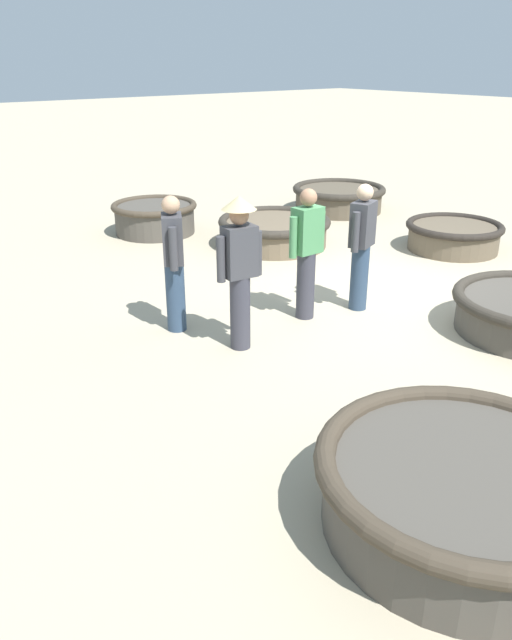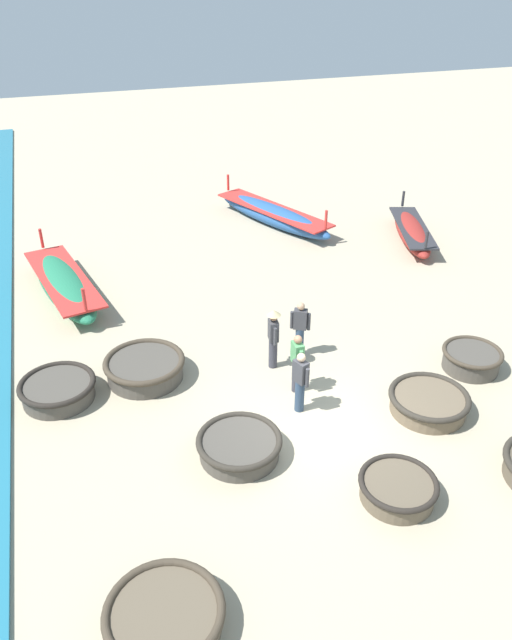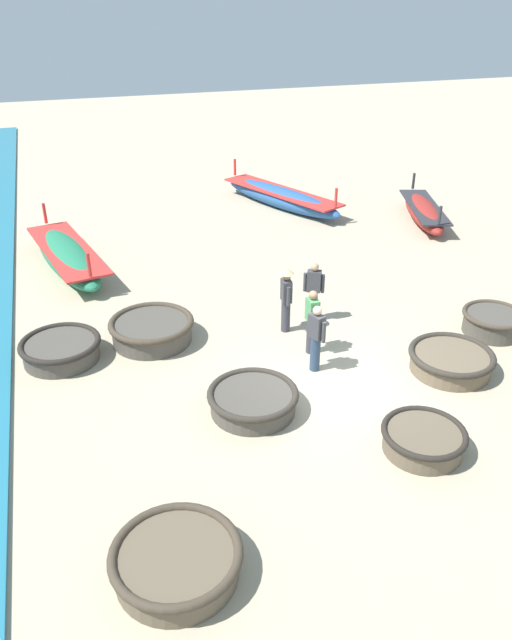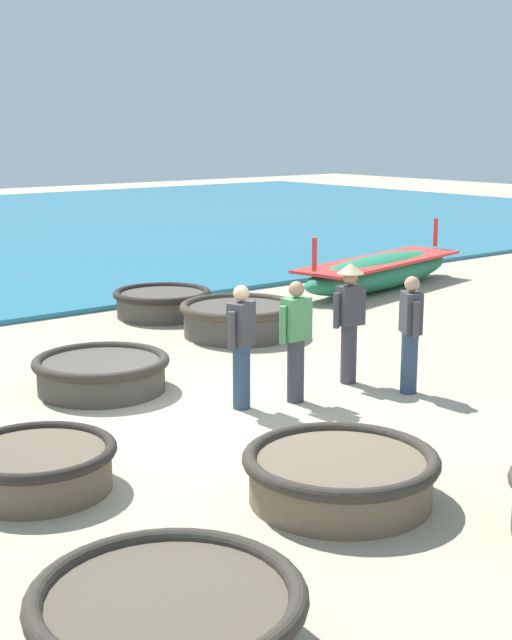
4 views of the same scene
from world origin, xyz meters
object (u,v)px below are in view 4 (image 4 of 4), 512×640
at_px(coracle_front_left, 101,372).
at_px(fisherman_by_coracle, 350,315).
at_px(coracle_upturned, 168,619).
at_px(coracle_nearest, 37,466).
at_px(long_boat_white_hull, 380,271).
at_px(fisherman_crouching, 410,332).
at_px(coracle_beside_post, 162,302).
at_px(fisherman_standing_left, 296,338).
at_px(fisherman_with_hat, 241,344).
at_px(coracle_front_right, 340,474).
at_px(coracle_far_right, 239,317).

bearing_deg(coracle_front_left, fisherman_by_coracle, 58.07).
xyz_separation_m(coracle_upturned, coracle_nearest, (-3.15, 0.53, -0.03)).
relative_size(long_boat_white_hull, fisherman_crouching, 3.42).
distance_m(coracle_beside_post, fisherman_crouching, 6.16).
relative_size(coracle_front_left, fisherman_standing_left, 1.16).
distance_m(coracle_nearest, fisherman_by_coracle, 5.08).
bearing_deg(coracle_nearest, coracle_upturned, -9.62).
relative_size(long_boat_white_hull, fisherman_by_coracle, 3.22).
bearing_deg(fisherman_with_hat, fisherman_standing_left, 73.82).
bearing_deg(fisherman_with_hat, coracle_beside_post, 157.36).
relative_size(coracle_front_right, coracle_beside_post, 1.03).
bearing_deg(coracle_front_left, coracle_upturned, -24.86).
height_order(coracle_nearest, coracle_far_right, coracle_far_right).
xyz_separation_m(coracle_front_right, coracle_far_right, (-5.99, 3.38, 0.04)).
distance_m(coracle_front_right, fisherman_with_hat, 3.04).
distance_m(coracle_nearest, coracle_beside_post, 8.08).
distance_m(fisherman_standing_left, fisherman_crouching, 1.56).
bearing_deg(coracle_front_right, coracle_nearest, -133.29).
distance_m(coracle_front_right, fisherman_crouching, 3.73).
xyz_separation_m(coracle_nearest, coracle_front_right, (2.01, 2.14, 0.01)).
xyz_separation_m(coracle_front_right, coracle_beside_post, (-8.09, 3.19, 0.01)).
relative_size(coracle_far_right, fisherman_crouching, 1.29).
relative_size(coracle_upturned, fisherman_crouching, 1.20).
bearing_deg(coracle_front_right, long_boat_white_hull, 131.96).
bearing_deg(fisherman_by_coracle, fisherman_standing_left, -80.31).
bearing_deg(fisherman_crouching, fisherman_by_coracle, -160.92).
distance_m(coracle_beside_post, fisherman_by_coracle, 5.35).
xyz_separation_m(coracle_front_right, fisherman_by_coracle, (-2.80, 2.83, 0.69)).
distance_m(coracle_far_right, fisherman_with_hat, 4.01).
xyz_separation_m(coracle_beside_post, fisherman_crouching, (6.13, -0.06, 0.56)).
xyz_separation_m(coracle_front_right, long_boat_white_hull, (-7.60, 8.45, 0.12)).
height_order(coracle_upturned, coracle_beside_post, coracle_upturned).
bearing_deg(fisherman_by_coracle, coracle_front_right, -45.31).
height_order(coracle_nearest, coracle_front_right, coracle_front_right).
bearing_deg(fisherman_by_coracle, long_boat_white_hull, 130.49).
height_order(coracle_front_left, fisherman_standing_left, fisherman_standing_left).
xyz_separation_m(coracle_far_right, fisherman_standing_left, (3.38, -1.68, 0.53)).
bearing_deg(coracle_beside_post, fisherman_standing_left, -15.17).
bearing_deg(coracle_front_right, coracle_upturned, -66.94).
relative_size(coracle_upturned, coracle_front_left, 1.03).
distance_m(long_boat_white_hull, fisherman_standing_left, 8.41).
bearing_deg(coracle_far_right, fisherman_standing_left, -26.41).
xyz_separation_m(coracle_front_left, coracle_far_right, (-1.41, 3.40, 0.05)).
distance_m(coracle_beside_post, fisherman_standing_left, 5.71).
height_order(coracle_front_right, fisherman_standing_left, fisherman_standing_left).
bearing_deg(fisherman_by_coracle, fisherman_with_hat, -90.43).
height_order(coracle_upturned, fisherman_crouching, fisherman_crouching).
xyz_separation_m(coracle_upturned, fisherman_with_hat, (-3.95, 3.65, 0.55)).
relative_size(coracle_front_right, coracle_far_right, 0.93).
xyz_separation_m(coracle_beside_post, fisherman_standing_left, (5.49, -1.49, 0.56)).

